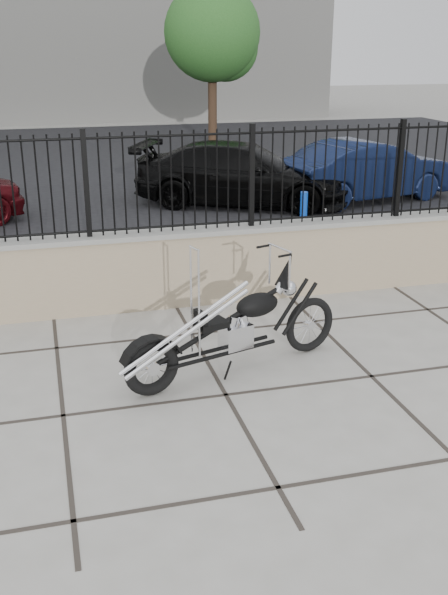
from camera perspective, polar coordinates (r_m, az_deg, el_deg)
ground_plane at (r=6.61m, az=0.16°, el=-8.00°), size 90.00×90.00×0.00m
parking_lot at (r=18.45m, az=-10.16°, el=10.18°), size 30.00×30.00×0.00m
retaining_wall at (r=8.67m, az=-4.14°, el=2.42°), size 14.00×0.36×0.96m
iron_fence at (r=8.41m, az=-4.33°, el=9.44°), size 14.00×0.08×1.20m
background_building at (r=32.17m, az=-13.13°, el=21.32°), size 22.00×6.00×8.00m
chopper_motorcycle at (r=6.75m, az=0.66°, el=-0.85°), size 2.34×1.06×1.39m
car_black at (r=14.19m, az=1.49°, el=10.07°), size 4.62×3.47×1.24m
car_blue at (r=14.91m, az=11.69°, el=10.16°), size 3.97×2.08×1.24m
bollard_b at (r=10.97m, az=6.50°, el=6.15°), size 0.15×0.15×0.96m
tree_right at (r=23.02m, az=-0.99°, el=21.25°), size 2.99×2.99×5.04m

